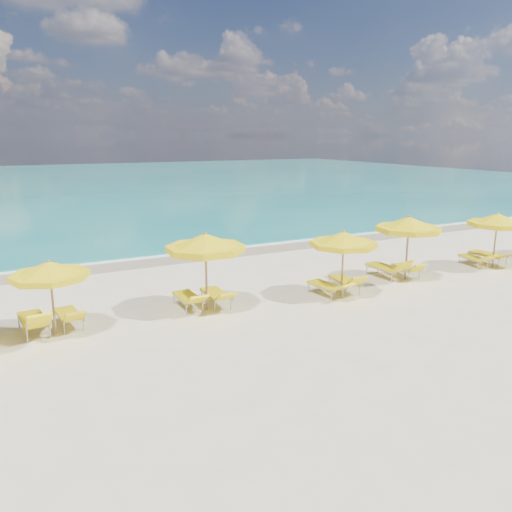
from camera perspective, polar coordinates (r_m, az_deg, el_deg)
name	(u,v)px	position (r m, az deg, el deg)	size (l,w,h in m)	color
ground_plane	(276,300)	(16.80, 2.34, -5.05)	(120.00, 120.00, 0.00)	beige
ocean	(75,183)	(62.58, -19.93, 7.85)	(120.00, 80.00, 0.30)	#157A71
wet_sand_band	(198,255)	(23.28, -6.61, 0.16)	(120.00, 2.60, 0.01)	tan
foam_line	(192,251)	(24.02, -7.29, 0.56)	(120.00, 1.20, 0.03)	white
whitecap_near	(42,231)	(31.37, -23.29, 2.62)	(14.00, 0.36, 0.05)	white
whitecap_far	(218,203)	(41.39, -4.32, 6.08)	(18.00, 0.30, 0.05)	white
umbrella_2	(50,271)	(14.56, -22.52, -1.57)	(2.21, 2.21, 2.13)	#AB7F55
umbrella_3	(205,243)	(15.39, -5.80, 1.45)	(3.29, 3.29, 2.52)	#AB7F55
umbrella_4	(344,240)	(17.00, 9.98, 1.84)	(2.59, 2.59, 2.31)	#AB7F55
umbrella_5	(409,225)	(19.53, 17.06, 3.43)	(2.94, 2.94, 2.49)	#AB7F55
umbrella_6	(497,220)	(22.71, 25.88, 3.68)	(2.36, 2.36, 2.34)	#AB7F55
lounger_2_left	(34,325)	(15.28, -24.02, -7.25)	(0.86, 1.95, 0.91)	#A5A8AD
lounger_2_right	(69,319)	(15.47, -20.58, -6.78)	(0.75, 1.78, 0.75)	#A5A8AD
lounger_3_left	(188,302)	(16.07, -7.74, -5.21)	(0.63, 1.83, 0.75)	#A5A8AD
lounger_3_right	(216,299)	(16.27, -4.56, -4.88)	(0.66, 1.89, 0.76)	#A5A8AD
lounger_4_left	(326,290)	(17.35, 8.05, -3.83)	(0.83, 1.86, 0.70)	#A5A8AD
lounger_4_right	(345,285)	(17.97, 10.13, -3.25)	(0.84, 1.87, 0.83)	#A5A8AD
lounger_5_left	(385,272)	(19.93, 14.58, -1.74)	(0.81, 2.00, 0.94)	#A5A8AD
lounger_5_right	(407,271)	(20.41, 16.82, -1.67)	(0.80, 1.70, 0.73)	#A5A8AD
lounger_6_left	(474,261)	(23.01, 23.64, -0.54)	(0.75, 1.75, 0.70)	#A5A8AD
lounger_6_right	(489,258)	(23.68, 25.11, -0.23)	(0.92, 2.11, 0.75)	#A5A8AD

